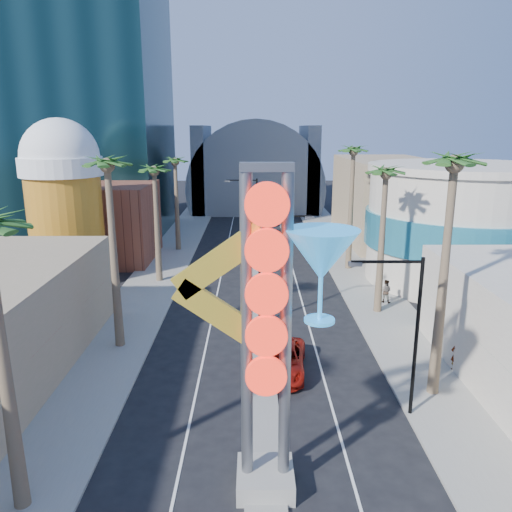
% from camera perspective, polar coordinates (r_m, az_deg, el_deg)
% --- Properties ---
extents(sidewalk_west, '(5.00, 100.00, 0.15)m').
position_cam_1_polar(sidewalk_west, '(51.28, -10.51, -1.15)').
color(sidewalk_west, gray).
rests_on(sidewalk_west, ground).
extents(sidewalk_east, '(5.00, 100.00, 0.15)m').
position_cam_1_polar(sidewalk_east, '(51.46, 10.81, -1.11)').
color(sidewalk_east, gray).
rests_on(sidewalk_east, ground).
extents(median, '(1.60, 84.00, 0.15)m').
position_cam_1_polar(median, '(53.38, 0.14, -0.28)').
color(median, gray).
rests_on(median, ground).
extents(hotel_tower, '(20.00, 20.00, 50.00)m').
position_cam_1_polar(hotel_tower, '(69.99, -19.93, 22.99)').
color(hotel_tower, black).
rests_on(hotel_tower, ground).
extents(brick_filler_west, '(10.00, 10.00, 8.00)m').
position_cam_1_polar(brick_filler_west, '(54.76, -16.88, 3.68)').
color(brick_filler_west, brown).
rests_on(brick_filler_west, ground).
extents(filler_east, '(10.00, 20.00, 10.00)m').
position_cam_1_polar(filler_east, '(64.37, 14.54, 6.27)').
color(filler_east, '#9B8864').
rests_on(filler_east, ground).
extents(beer_mug, '(7.00, 7.00, 14.50)m').
position_cam_1_polar(beer_mug, '(47.01, -21.10, 6.40)').
color(beer_mug, '#BE7B19').
rests_on(beer_mug, ground).
extents(turquoise_building, '(16.60, 16.60, 10.60)m').
position_cam_1_polar(turquoise_building, '(48.11, 22.25, 3.31)').
color(turquoise_building, beige).
rests_on(turquoise_building, ground).
extents(canopy, '(22.00, 16.00, 22.00)m').
position_cam_1_polar(canopy, '(86.13, -0.06, 8.23)').
color(canopy, slate).
rests_on(canopy, ground).
extents(neon_sign, '(6.53, 2.60, 12.55)m').
position_cam_1_polar(neon_sign, '(17.80, 3.82, -6.46)').
color(neon_sign, gray).
rests_on(neon_sign, ground).
extents(streetlight_0, '(3.79, 0.25, 8.00)m').
position_cam_1_polar(streetlight_0, '(34.76, 1.31, -0.17)').
color(streetlight_0, black).
rests_on(streetlight_0, ground).
extents(streetlight_1, '(3.79, 0.25, 8.00)m').
position_cam_1_polar(streetlight_1, '(58.29, -0.45, 5.80)').
color(streetlight_1, black).
rests_on(streetlight_1, ground).
extents(streetlight_2, '(3.45, 0.25, 8.00)m').
position_cam_1_polar(streetlight_2, '(24.43, 16.92, -7.36)').
color(streetlight_2, black).
rests_on(streetlight_2, ground).
extents(palm_1, '(2.40, 2.40, 12.70)m').
position_cam_1_polar(palm_1, '(30.95, -16.56, 8.63)').
color(palm_1, brown).
rests_on(palm_1, ground).
extents(palm_2, '(2.40, 2.40, 11.20)m').
position_cam_1_polar(palm_2, '(44.64, -11.53, 8.81)').
color(palm_2, brown).
rests_on(palm_2, ground).
extents(palm_3, '(2.40, 2.40, 11.20)m').
position_cam_1_polar(palm_3, '(56.43, -9.21, 10.03)').
color(palm_3, brown).
rests_on(palm_3, ground).
extents(palm_5, '(2.40, 2.40, 13.20)m').
position_cam_1_polar(palm_5, '(25.56, 21.60, 8.11)').
color(palm_5, brown).
rests_on(palm_5, ground).
extents(palm_6, '(2.40, 2.40, 11.70)m').
position_cam_1_polar(palm_6, '(37.05, 14.59, 8.23)').
color(palm_6, brown).
rests_on(palm_6, ground).
extents(palm_7, '(2.40, 2.40, 12.70)m').
position_cam_1_polar(palm_7, '(48.64, 11.05, 10.86)').
color(palm_7, brown).
rests_on(palm_7, ground).
extents(red_pickup, '(3.16, 5.81, 1.55)m').
position_cam_1_polar(red_pickup, '(29.14, 3.01, -11.79)').
color(red_pickup, '#B1170D').
rests_on(red_pickup, ground).
extents(pedestrian_a, '(0.70, 0.48, 1.85)m').
position_cam_1_polar(pedestrian_a, '(31.24, 21.93, -10.41)').
color(pedestrian_a, gray).
rests_on(pedestrian_a, sidewalk_east).
extents(pedestrian_b, '(1.12, 1.03, 1.85)m').
position_cam_1_polar(pedestrian_b, '(40.97, 14.59, -3.90)').
color(pedestrian_b, gray).
rests_on(pedestrian_b, sidewalk_east).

